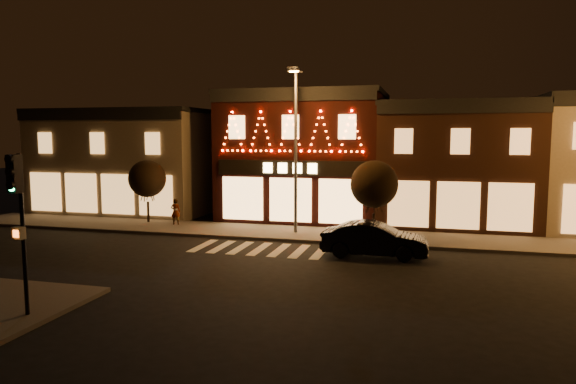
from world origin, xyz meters
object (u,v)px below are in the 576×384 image
at_px(dark_sedan, 374,240).
at_px(traffic_signal_near, 18,203).
at_px(pedestrian, 176,212).
at_px(streetlamp_mid, 295,138).

bearing_deg(dark_sedan, traffic_signal_near, 140.02).
distance_m(dark_sedan, pedestrian, 13.26).
height_order(traffic_signal_near, dark_sedan, traffic_signal_near).
height_order(traffic_signal_near, streetlamp_mid, streetlamp_mid).
relative_size(streetlamp_mid, dark_sedan, 1.85).
distance_m(streetlamp_mid, pedestrian, 8.90).
relative_size(traffic_signal_near, pedestrian, 3.12).
bearing_deg(streetlamp_mid, dark_sedan, -28.80).
relative_size(streetlamp_mid, pedestrian, 5.69).
height_order(streetlamp_mid, dark_sedan, streetlamp_mid).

